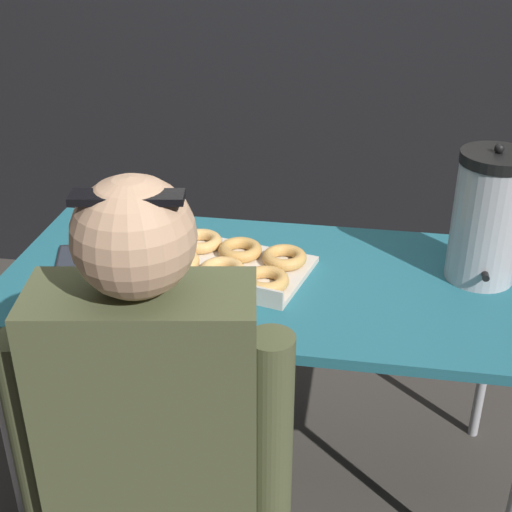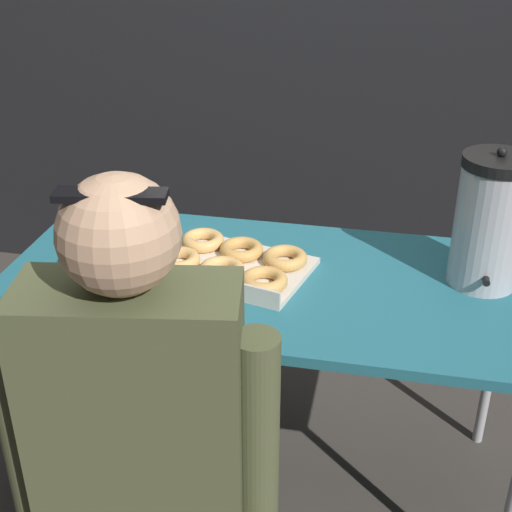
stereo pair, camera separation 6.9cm
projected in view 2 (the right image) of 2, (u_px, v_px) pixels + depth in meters
ground_plane at (265, 474)px, 2.24m from camera, size 12.00×12.00×0.00m
folding_table at (267, 292)px, 1.93m from camera, size 1.42×0.68×0.72m
donut_box at (231, 263)px, 1.93m from camera, size 0.46×0.37×0.05m
coffee_urn at (490, 221)px, 1.80m from camera, size 0.18×0.21×0.37m
cell_phone at (73, 256)px, 2.00m from camera, size 0.11×0.17×0.01m
person_seated at (143, 478)px, 1.42m from camera, size 0.53×0.27×1.25m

